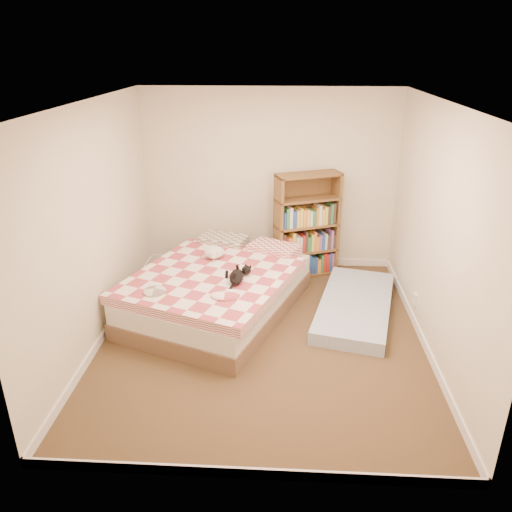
# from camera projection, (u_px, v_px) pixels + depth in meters

# --- Properties ---
(room) EXTENTS (3.51, 4.01, 2.51)m
(room) POSITION_uv_depth(u_px,v_px,m) (263.00, 235.00, 5.09)
(room) COLOR #40321B
(room) RESTS_ON ground
(bed) EXTENTS (2.29, 2.68, 0.61)m
(bed) POSITION_uv_depth(u_px,v_px,m) (219.00, 288.00, 6.03)
(bed) COLOR brown
(bed) RESTS_ON room
(bookshelf) EXTENTS (0.97, 0.59, 1.45)m
(bookshelf) POSITION_uv_depth(u_px,v_px,m) (306.00, 238.00, 6.87)
(bookshelf) COLOR #53351C
(bookshelf) RESTS_ON room
(floor_mattress) EXTENTS (1.20, 1.93, 0.16)m
(floor_mattress) POSITION_uv_depth(u_px,v_px,m) (355.00, 306.00, 6.02)
(floor_mattress) COLOR #759AC3
(floor_mattress) RESTS_ON room
(black_cat) EXTENTS (0.32, 0.59, 0.13)m
(black_cat) POSITION_uv_depth(u_px,v_px,m) (237.00, 276.00, 5.60)
(black_cat) COLOR black
(black_cat) RESTS_ON bed
(white_dog) EXTENTS (0.37, 0.37, 0.14)m
(white_dog) POSITION_uv_depth(u_px,v_px,m) (215.00, 252.00, 6.20)
(white_dog) COLOR white
(white_dog) RESTS_ON bed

